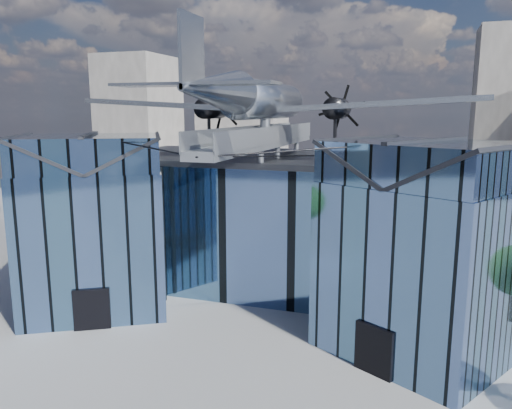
% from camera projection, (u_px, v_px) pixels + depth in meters
% --- Properties ---
extents(ground_plane, '(120.00, 120.00, 0.00)m').
position_uv_depth(ground_plane, '(246.00, 319.00, 32.41)').
color(ground_plane, gray).
extents(museum, '(32.88, 24.50, 17.60)m').
position_uv_depth(museum, '(272.00, 218.00, 36.82)').
color(museum, '#4C6E9A').
rests_on(museum, ground).
extents(bg_towers, '(77.00, 24.50, 26.00)m').
position_uv_depth(bg_towers, '(363.00, 133.00, 77.23)').
color(bg_towers, gray).
rests_on(bg_towers, ground).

